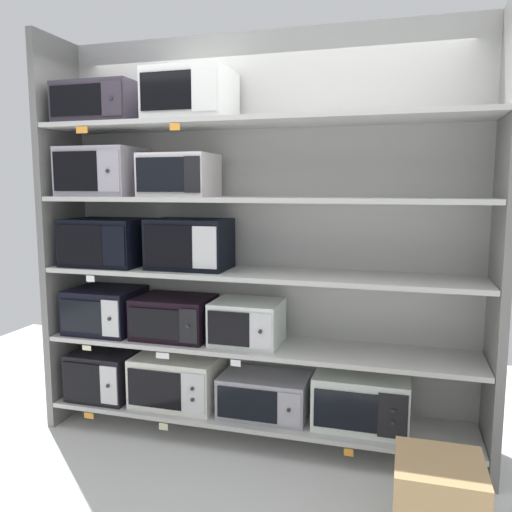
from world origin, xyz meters
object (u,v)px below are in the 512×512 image
at_px(microwave_9, 103,172).
at_px(microwave_10, 179,175).
at_px(microwave_8, 190,244).
at_px(microwave_1, 177,380).
at_px(microwave_0, 106,373).
at_px(microwave_3, 361,401).
at_px(microwave_5, 175,317).
at_px(microwave_2, 265,395).
at_px(microwave_11, 103,105).
at_px(microwave_6, 247,322).
at_px(microwave_7, 107,242).
at_px(microwave_4, 106,310).
at_px(microwave_12, 191,96).
at_px(shipping_carton, 438,506).

relative_size(microwave_9, microwave_10, 1.13).
height_order(microwave_8, microwave_9, microwave_9).
bearing_deg(microwave_8, microwave_1, 179.88).
height_order(microwave_0, microwave_3, microwave_3).
relative_size(microwave_5, microwave_10, 1.12).
xyz_separation_m(microwave_2, microwave_5, (-0.63, 0.00, 0.48)).
height_order(microwave_0, microwave_2, microwave_0).
height_order(microwave_1, microwave_2, microwave_1).
relative_size(microwave_10, microwave_11, 0.83).
xyz_separation_m(microwave_3, microwave_6, (-0.73, -0.00, 0.44)).
bearing_deg(microwave_6, microwave_5, 179.98).
height_order(microwave_7, microwave_11, microwave_11).
bearing_deg(microwave_4, microwave_3, 0.00).
height_order(microwave_6, microwave_12, microwave_12).
relative_size(microwave_3, microwave_12, 1.11).
distance_m(microwave_6, microwave_8, 0.63).
distance_m(microwave_10, microwave_12, 0.50).
bearing_deg(microwave_0, microwave_1, 0.03).
height_order(microwave_9, shipping_carton, microwave_9).
bearing_deg(microwave_9, microwave_7, -0.60).
distance_m(microwave_0, microwave_1, 0.55).
bearing_deg(microwave_9, microwave_12, 0.03).
bearing_deg(microwave_2, microwave_5, 179.97).
bearing_deg(microwave_9, shipping_carton, -19.92).
height_order(microwave_1, microwave_10, microwave_10).
distance_m(microwave_0, microwave_5, 0.70).
height_order(microwave_5, microwave_7, microwave_7).
xyz_separation_m(microwave_9, microwave_11, (0.02, 0.00, 0.44)).
height_order(microwave_4, microwave_5, microwave_4).
bearing_deg(microwave_6, microwave_9, -180.00).
bearing_deg(microwave_7, microwave_8, 0.00).
relative_size(microwave_5, microwave_11, 0.93).
bearing_deg(microwave_12, microwave_2, -0.04).
height_order(microwave_1, microwave_7, microwave_7).
distance_m(microwave_6, microwave_12, 1.48).
height_order(microwave_2, microwave_9, microwave_9).
bearing_deg(microwave_0, microwave_4, 1.52).
relative_size(microwave_6, microwave_12, 0.84).
bearing_deg(microwave_3, microwave_7, -179.99).
xyz_separation_m(microwave_5, microwave_10, (0.05, -0.00, 0.94)).
bearing_deg(microwave_6, microwave_2, -0.04).
bearing_deg(microwave_4, microwave_9, -0.68).
bearing_deg(microwave_3, shipping_carton, -62.33).
height_order(microwave_0, microwave_9, microwave_9).
relative_size(microwave_8, microwave_11, 0.95).
bearing_deg(microwave_11, microwave_10, -0.02).
distance_m(microwave_2, microwave_7, 1.48).
relative_size(microwave_2, microwave_8, 1.10).
distance_m(microwave_10, shipping_carton, 2.33).
distance_m(microwave_0, microwave_9, 1.41).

